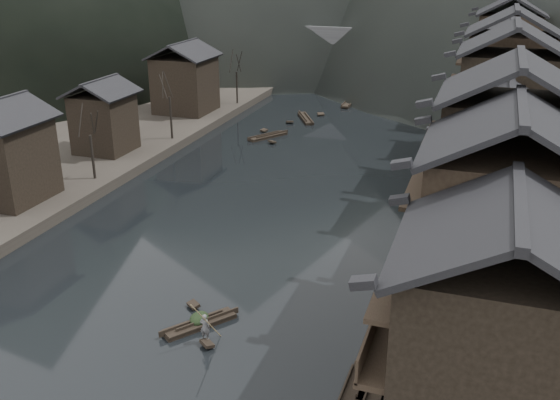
% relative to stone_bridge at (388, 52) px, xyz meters
% --- Properties ---
extents(water, '(300.00, 300.00, 0.00)m').
position_rel_stone_bridge_xyz_m(water, '(0.00, -72.00, -5.11)').
color(water, black).
rests_on(water, ground).
extents(left_bank, '(40.00, 200.00, 1.20)m').
position_rel_stone_bridge_xyz_m(left_bank, '(-35.00, -32.00, -4.51)').
color(left_bank, '#2D2823').
rests_on(left_bank, ground).
extents(stilt_houses, '(9.00, 67.60, 15.80)m').
position_rel_stone_bridge_xyz_m(stilt_houses, '(17.28, -52.03, 3.90)').
color(stilt_houses, black).
rests_on(stilt_houses, ground).
extents(left_houses, '(8.10, 53.20, 8.73)m').
position_rel_stone_bridge_xyz_m(left_houses, '(-20.50, -51.88, 0.55)').
color(left_houses, black).
rests_on(left_houses, left_bank).
extents(bare_trees, '(3.68, 62.56, 7.36)m').
position_rel_stone_bridge_xyz_m(bare_trees, '(-17.00, -59.13, 1.09)').
color(bare_trees, black).
rests_on(bare_trees, left_bank).
extents(moored_sampans, '(2.87, 48.76, 0.47)m').
position_rel_stone_bridge_xyz_m(moored_sampans, '(12.08, -56.95, -4.91)').
color(moored_sampans, black).
rests_on(moored_sampans, water).
extents(midriver_boats, '(7.46, 34.34, 0.45)m').
position_rel_stone_bridge_xyz_m(midriver_boats, '(-5.49, -20.73, -4.91)').
color(midriver_boats, black).
rests_on(midriver_boats, water).
extents(stone_bridge, '(40.00, 6.00, 9.00)m').
position_rel_stone_bridge_xyz_m(stone_bridge, '(0.00, 0.00, 0.00)').
color(stone_bridge, '#4C4C4F').
rests_on(stone_bridge, ground).
extents(hero_sampan, '(3.46, 4.31, 0.43)m').
position_rel_stone_bridge_xyz_m(hero_sampan, '(1.84, -72.88, -4.91)').
color(hero_sampan, black).
rests_on(hero_sampan, water).
extents(cargo_heap, '(1.05, 1.37, 0.63)m').
position_rel_stone_bridge_xyz_m(cargo_heap, '(1.71, -72.70, -4.36)').
color(cargo_heap, black).
rests_on(cargo_heap, hero_sampan).
extents(boatman, '(0.59, 0.39, 1.59)m').
position_rel_stone_bridge_xyz_m(boatman, '(2.82, -74.22, -3.88)').
color(boatman, slate).
rests_on(boatman, hero_sampan).
extents(bamboo_pole, '(0.91, 2.15, 3.31)m').
position_rel_stone_bridge_xyz_m(bamboo_pole, '(3.02, -74.22, -1.44)').
color(bamboo_pole, '#8C7A51').
rests_on(bamboo_pole, boatman).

